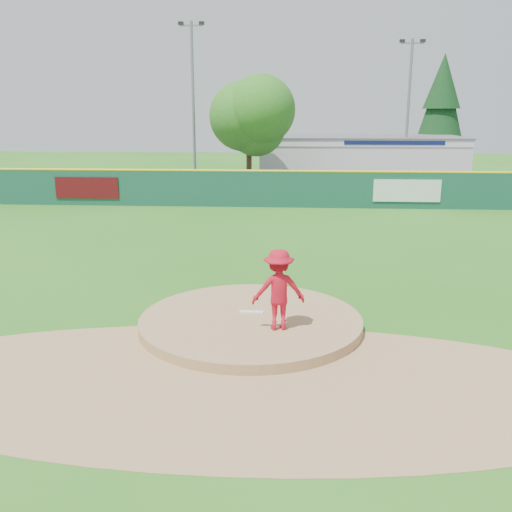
# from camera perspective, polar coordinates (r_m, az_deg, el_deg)

# --- Properties ---
(ground) EXTENTS (120.00, 120.00, 0.00)m
(ground) POSITION_cam_1_polar(r_m,az_deg,el_deg) (14.26, -0.54, -7.06)
(ground) COLOR #286B19
(ground) RESTS_ON ground
(pitchers_mound) EXTENTS (5.50, 5.50, 0.50)m
(pitchers_mound) POSITION_cam_1_polar(r_m,az_deg,el_deg) (14.26, -0.54, -7.06)
(pitchers_mound) COLOR #9E774C
(pitchers_mound) RESTS_ON ground
(pitching_rubber) EXTENTS (0.60, 0.15, 0.04)m
(pitching_rubber) POSITION_cam_1_polar(r_m,az_deg,el_deg) (14.45, -0.45, -5.63)
(pitching_rubber) COLOR white
(pitching_rubber) RESTS_ON pitchers_mound
(infield_dirt_arc) EXTENTS (15.40, 15.40, 0.01)m
(infield_dirt_arc) POSITION_cam_1_polar(r_m,az_deg,el_deg) (11.53, -1.69, -12.48)
(infield_dirt_arc) COLOR #9E774C
(infield_dirt_arc) RESTS_ON ground
(parking_lot) EXTENTS (44.00, 16.00, 0.02)m
(parking_lot) POSITION_cam_1_polar(r_m,az_deg,el_deg) (40.59, 2.37, 6.99)
(parking_lot) COLOR #38383A
(parking_lot) RESTS_ON ground
(pitcher) EXTENTS (1.33, 0.90, 1.90)m
(pitcher) POSITION_cam_1_polar(r_m,az_deg,el_deg) (13.17, 2.27, -3.38)
(pitcher) COLOR red
(pitcher) RESTS_ON pitchers_mound
(van) EXTENTS (4.67, 2.24, 1.28)m
(van) POSITION_cam_1_polar(r_m,az_deg,el_deg) (34.14, 3.19, 6.68)
(van) COLOR white
(van) RESTS_ON parking_lot
(pool_building_grp) EXTENTS (15.20, 8.20, 3.31)m
(pool_building_grp) POSITION_cam_1_polar(r_m,az_deg,el_deg) (45.65, 10.22, 9.68)
(pool_building_grp) COLOR silver
(pool_building_grp) RESTS_ON ground
(fence_banners) EXTENTS (21.30, 0.04, 1.20)m
(fence_banners) POSITION_cam_1_polar(r_m,az_deg,el_deg) (31.56, -1.21, 6.69)
(fence_banners) COLOR #540C10
(fence_banners) RESTS_ON ground
(playground_slide) EXTENTS (0.87, 2.45, 1.35)m
(playground_slide) POSITION_cam_1_polar(r_m,az_deg,el_deg) (38.26, -17.60, 6.90)
(playground_slide) COLOR blue
(playground_slide) RESTS_ON ground
(outfield_fence) EXTENTS (40.00, 0.14, 2.07)m
(outfield_fence) POSITION_cam_1_polar(r_m,az_deg,el_deg) (31.53, 1.95, 6.84)
(outfield_fence) COLOR #164838
(outfield_fence) RESTS_ON ground
(deciduous_tree) EXTENTS (5.60, 5.60, 7.36)m
(deciduous_tree) POSITION_cam_1_polar(r_m,az_deg,el_deg) (38.36, -0.72, 13.38)
(deciduous_tree) COLOR #382314
(deciduous_tree) RESTS_ON ground
(conifer_tree) EXTENTS (4.40, 4.40, 9.50)m
(conifer_tree) POSITION_cam_1_polar(r_m,az_deg,el_deg) (50.68, 18.05, 14.06)
(conifer_tree) COLOR #382314
(conifer_tree) RESTS_ON ground
(light_pole_left) EXTENTS (1.75, 0.25, 11.00)m
(light_pole_left) POSITION_cam_1_polar(r_m,az_deg,el_deg) (40.85, -6.30, 15.46)
(light_pole_left) COLOR gray
(light_pole_left) RESTS_ON ground
(light_pole_right) EXTENTS (1.75, 0.25, 10.00)m
(light_pole_right) POSITION_cam_1_polar(r_m,az_deg,el_deg) (42.99, 14.99, 14.34)
(light_pole_right) COLOR gray
(light_pole_right) RESTS_ON ground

